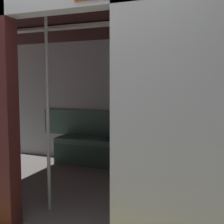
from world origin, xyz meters
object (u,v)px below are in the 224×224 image
object	(u,v)px
person_seated	(133,128)
grab_pole_door	(48,112)
train_car	(104,73)
bench_seat	(131,148)
handbag	(159,137)
book	(110,138)
grab_pole_far	(124,115)

from	to	relation	value
person_seated	grab_pole_door	size ratio (longest dim) A/B	0.56
grab_pole_door	train_car	bearing A→B (deg)	-116.17
bench_seat	person_seated	size ratio (longest dim) A/B	2.24
handbag	book	distance (m)	0.82
bench_seat	grab_pole_door	world-z (taller)	grab_pole_door
book	grab_pole_door	distance (m)	1.88
train_car	grab_pole_far	world-z (taller)	train_car
person_seated	grab_pole_far	bearing A→B (deg)	102.91
book	handbag	bearing A→B (deg)	-173.38
train_car	handbag	world-z (taller)	train_car
bench_seat	grab_pole_door	bearing A→B (deg)	76.46
train_car	book	xyz separation A→B (m)	(0.32, -1.06, -1.01)
book	grab_pole_far	world-z (taller)	grab_pole_far
train_car	grab_pole_door	xyz separation A→B (m)	(0.35, 0.72, -0.43)
bench_seat	person_seated	bearing A→B (deg)	125.62
handbag	grab_pole_door	xyz separation A→B (m)	(0.85, 1.75, 0.51)
person_seated	handbag	bearing A→B (deg)	-169.04
bench_seat	handbag	size ratio (longest dim) A/B	10.18
grab_pole_door	person_seated	bearing A→B (deg)	-105.14
person_seated	grab_pole_far	world-z (taller)	grab_pole_far
person_seated	handbag	distance (m)	0.42
train_car	bench_seat	bearing A→B (deg)	-93.47
handbag	grab_pole_door	bearing A→B (deg)	64.16
bench_seat	handbag	xyz separation A→B (m)	(-0.43, -0.02, 0.19)
handbag	train_car	bearing A→B (deg)	64.39
train_car	bench_seat	size ratio (longest dim) A/B	2.42
bench_seat	book	bearing A→B (deg)	-8.77
bench_seat	person_seated	distance (m)	0.33
train_car	bench_seat	distance (m)	1.52
book	bench_seat	bearing A→B (deg)	-179.71
bench_seat	grab_pole_far	distance (m)	1.89
grab_pole_door	handbag	bearing A→B (deg)	-115.84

